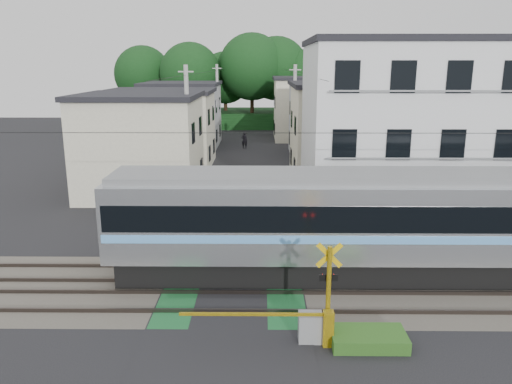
{
  "coord_description": "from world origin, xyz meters",
  "views": [
    {
      "loc": [
        1.02,
        -16.97,
        8.06
      ],
      "look_at": [
        0.8,
        5.0,
        2.39
      ],
      "focal_mm": 35.0,
      "sensor_mm": 36.0,
      "label": 1
    }
  ],
  "objects_px": {
    "crossing_signal_near": "(314,320)",
    "crossing_signal_far": "(179,236)",
    "apartment_block": "(402,130)",
    "pedestrian": "(244,140)"
  },
  "relations": [
    {
      "from": "crossing_signal_near",
      "to": "apartment_block",
      "type": "height_order",
      "value": "apartment_block"
    },
    {
      "from": "crossing_signal_near",
      "to": "crossing_signal_far",
      "type": "distance_m",
      "value": 8.95
    },
    {
      "from": "pedestrian",
      "to": "apartment_block",
      "type": "bearing_deg",
      "value": 120.21
    },
    {
      "from": "apartment_block",
      "to": "crossing_signal_far",
      "type": "bearing_deg",
      "value": -152.22
    },
    {
      "from": "crossing_signal_far",
      "to": "crossing_signal_near",
      "type": "bearing_deg",
      "value": -54.71
    },
    {
      "from": "crossing_signal_far",
      "to": "apartment_block",
      "type": "relative_size",
      "value": 0.46
    },
    {
      "from": "crossing_signal_far",
      "to": "apartment_block",
      "type": "height_order",
      "value": "apartment_block"
    },
    {
      "from": "crossing_signal_near",
      "to": "apartment_block",
      "type": "bearing_deg",
      "value": 65.78
    },
    {
      "from": "crossing_signal_near",
      "to": "crossing_signal_far",
      "type": "relative_size",
      "value": 1.0
    },
    {
      "from": "crossing_signal_near",
      "to": "crossing_signal_far",
      "type": "xyz_separation_m",
      "value": [
        -5.17,
        7.31,
        0.0
      ]
    }
  ]
}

